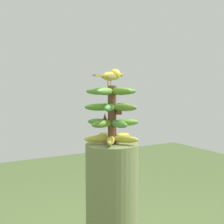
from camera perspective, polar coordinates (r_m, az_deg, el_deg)
The scene contains 2 objects.
banana_bunch at distance 1.42m, azimuth -0.00°, elevation -0.57°, with size 0.27×0.28×0.29m.
perched_bird at distance 1.43m, azimuth -0.00°, elevation 7.25°, with size 0.18×0.07×0.08m.
Camera 1 is at (-0.70, -1.23, 1.27)m, focal length 46.19 mm.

